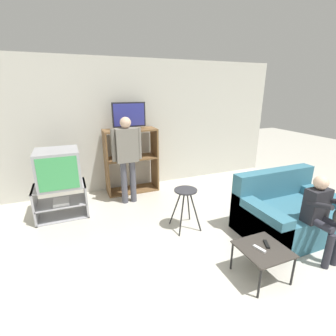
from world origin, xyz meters
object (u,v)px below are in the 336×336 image
object	(u,v)px
television_flat	(129,116)
remote_control_white	(259,249)
snack_table	(263,251)
person_seated_child	(322,211)
couch	(288,214)
tv_stand	(61,201)
media_shelf	(131,160)
folding_stool	(185,197)
television_main	(58,168)
person_standing_adult	(127,153)
remote_control_black	(267,244)

from	to	relation	value
television_flat	remote_control_white	xyz separation A→B (m)	(0.66, -2.97, -1.14)
snack_table	television_flat	bearing A→B (deg)	103.50
snack_table	person_seated_child	distance (m)	0.95
remote_control_white	couch	bearing A→B (deg)	14.21
tv_stand	remote_control_white	distance (m)	3.08
tv_stand	media_shelf	xyz separation A→B (m)	(1.34, 0.60, 0.39)
tv_stand	snack_table	distance (m)	3.12
snack_table	folding_stool	bearing A→B (deg)	104.84
tv_stand	remote_control_white	size ratio (longest dim) A/B	5.56
media_shelf	person_seated_child	size ratio (longest dim) A/B	1.22
media_shelf	person_seated_child	bearing A→B (deg)	-60.86
television_main	person_standing_adult	bearing A→B (deg)	5.81
tv_stand	snack_table	world-z (taller)	tv_stand
television_main	person_seated_child	world-z (taller)	television_main
remote_control_black	person_seated_child	world-z (taller)	person_seated_child
person_standing_adult	person_seated_child	distance (m)	3.02
media_shelf	couch	xyz separation A→B (m)	(1.73, -2.36, -0.36)
tv_stand	couch	bearing A→B (deg)	-29.74
folding_stool	television_main	bearing A→B (deg)	147.56
television_flat	snack_table	size ratio (longest dim) A/B	1.28
television_flat	remote_control_black	world-z (taller)	television_flat
television_flat	remote_control_white	size ratio (longest dim) A/B	4.45
remote_control_black	remote_control_white	bearing A→B (deg)	-137.56
folding_stool	snack_table	world-z (taller)	folding_stool
remote_control_black	couch	xyz separation A→B (m)	(0.94, 0.55, -0.09)
remote_control_white	couch	distance (m)	1.22
remote_control_white	snack_table	bearing A→B (deg)	-12.93
remote_control_black	television_main	bearing A→B (deg)	160.13
tv_stand	television_flat	xyz separation A→B (m)	(1.35, 0.63, 1.25)
media_shelf	remote_control_white	xyz separation A→B (m)	(0.66, -2.95, -0.27)
television_main	snack_table	bearing A→B (deg)	-48.92
television_flat	person_standing_adult	xyz separation A→B (m)	(-0.19, -0.52, -0.57)
media_shelf	person_standing_adult	xyz separation A→B (m)	(-0.19, -0.50, 0.30)
snack_table	person_standing_adult	size ratio (longest dim) A/B	0.32
media_shelf	couch	size ratio (longest dim) A/B	0.92
snack_table	remote_control_black	xyz separation A→B (m)	(0.08, 0.03, 0.05)
television_flat	snack_table	world-z (taller)	television_flat
television_main	media_shelf	size ratio (longest dim) A/B	0.50
person_standing_adult	folding_stool	bearing A→B (deg)	-64.38
television_flat	tv_stand	bearing A→B (deg)	-155.07
media_shelf	remote_control_black	distance (m)	3.03
media_shelf	folding_stool	size ratio (longest dim) A/B	2.03
television_main	television_flat	size ratio (longest dim) A/B	0.99
couch	person_seated_child	distance (m)	0.65
tv_stand	folding_stool	distance (m)	2.06
person_standing_adult	person_seated_child	world-z (taller)	person_standing_adult
person_seated_child	media_shelf	bearing A→B (deg)	119.14
remote_control_white	couch	size ratio (longest dim) A/B	0.10
couch	television_main	bearing A→B (deg)	150.18
media_shelf	couch	bearing A→B (deg)	-53.75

